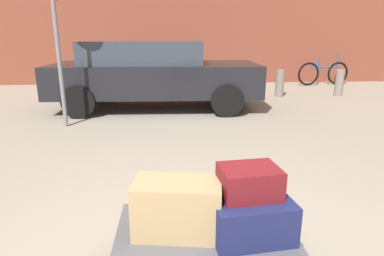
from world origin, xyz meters
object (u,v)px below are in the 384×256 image
object	(u,v)px
suitcase_navy_center	(248,213)
duffel_bag_tan_front_left	(178,208)
duffel_bag_maroon_topmost_pile	(249,182)
bollard_kerb_mid	(339,83)
no_parking_sign	(56,33)
parked_car	(153,73)
bicycle_leaning	(323,73)
luggage_cart	(205,244)
bollard_kerb_near	(280,83)

from	to	relation	value
suitcase_navy_center	duffel_bag_tan_front_left	xyz separation A→B (m)	(-0.44, 0.02, 0.05)
duffel_bag_tan_front_left	duffel_bag_maroon_topmost_pile	xyz separation A→B (m)	(0.44, -0.02, 0.17)
bollard_kerb_mid	no_parking_sign	size ratio (longest dim) A/B	0.27
suitcase_navy_center	parked_car	xyz separation A→B (m)	(-0.81, 5.32, 0.29)
duffel_bag_tan_front_left	bicycle_leaning	xyz separation A→B (m)	(4.86, 8.38, -0.14)
no_parking_sign	luggage_cart	bearing A→B (deg)	-62.69
parked_car	bicycle_leaning	bearing A→B (deg)	30.46
duffel_bag_tan_front_left	bollard_kerb_near	bearing A→B (deg)	74.72
duffel_bag_maroon_topmost_pile	bollard_kerb_near	world-z (taller)	duffel_bag_maroon_topmost_pile
luggage_cart	duffel_bag_tan_front_left	world-z (taller)	duffel_bag_tan_front_left
luggage_cart	parked_car	size ratio (longest dim) A/B	0.26
duffel_bag_maroon_topmost_pile	suitcase_navy_center	bearing A→B (deg)	-96.49
duffel_bag_tan_front_left	no_parking_sign	bearing A→B (deg)	123.68
duffel_bag_tan_front_left	no_parking_sign	distance (m)	4.43
no_parking_sign	duffel_bag_tan_front_left	bearing A→B (deg)	-64.55
suitcase_navy_center	no_parking_sign	distance (m)	4.65
duffel_bag_tan_front_left	bollard_kerb_mid	size ratio (longest dim) A/B	0.77
duffel_bag_maroon_topmost_pile	bollard_kerb_mid	world-z (taller)	duffel_bag_maroon_topmost_pile
bicycle_leaning	bollard_kerb_mid	xyz separation A→B (m)	(-0.47, -1.93, -0.03)
parked_car	bollard_kerb_mid	xyz separation A→B (m)	(4.76, 1.15, -0.42)
parked_car	bollard_kerb_near	world-z (taller)	parked_car
luggage_cart	duffel_bag_maroon_topmost_pile	distance (m)	0.49
duffel_bag_maroon_topmost_pile	no_parking_sign	world-z (taller)	no_parking_sign
bicycle_leaning	bollard_kerb_mid	size ratio (longest dim) A/B	2.54
duffel_bag_tan_front_left	parked_car	size ratio (longest dim) A/B	0.12
bicycle_leaning	bollard_kerb_mid	world-z (taller)	bicycle_leaning
bollard_kerb_near	duffel_bag_tan_front_left	bearing A→B (deg)	-113.51
suitcase_navy_center	duffel_bag_tan_front_left	world-z (taller)	duffel_bag_tan_front_left
bollard_kerb_near	suitcase_navy_center	bearing A→B (deg)	-110.13
suitcase_navy_center	bollard_kerb_mid	xyz separation A→B (m)	(3.95, 6.46, -0.12)
duffel_bag_maroon_topmost_pile	bicycle_leaning	size ratio (longest dim) A/B	0.20
duffel_bag_tan_front_left	duffel_bag_maroon_topmost_pile	size ratio (longest dim) A/B	1.51
luggage_cart	bollard_kerb_near	distance (m)	6.99
suitcase_navy_center	bicycle_leaning	size ratio (longest dim) A/B	0.27
bicycle_leaning	parked_car	bearing A→B (deg)	-149.54
duffel_bag_tan_front_left	luggage_cart	bearing A→B (deg)	-1.04
duffel_bag_maroon_topmost_pile	parked_car	xyz separation A→B (m)	(-0.81, 5.32, 0.08)
bicycle_leaning	no_parking_sign	xyz separation A→B (m)	(-6.71, -4.50, 1.20)
duffel_bag_tan_front_left	bollard_kerb_near	world-z (taller)	bollard_kerb_near
duffel_bag_maroon_topmost_pile	bicycle_leaning	world-z (taller)	bicycle_leaning
suitcase_navy_center	parked_car	world-z (taller)	parked_car
suitcase_navy_center	bicycle_leaning	xyz separation A→B (m)	(4.42, 8.40, -0.09)
bollard_kerb_near	bollard_kerb_mid	xyz separation A→B (m)	(1.58, 0.00, 0.00)
duffel_bag_maroon_topmost_pile	luggage_cart	bearing A→B (deg)	175.77
suitcase_navy_center	bollard_kerb_near	world-z (taller)	bollard_kerb_near
duffel_bag_maroon_topmost_pile	parked_car	world-z (taller)	parked_car
duffel_bag_maroon_topmost_pile	parked_car	bearing A→B (deg)	92.20
luggage_cart	bollard_kerb_near	bearing A→B (deg)	67.87
suitcase_navy_center	luggage_cart	bearing A→B (deg)	175.32
duffel_bag_tan_front_left	bollard_kerb_mid	xyz separation A→B (m)	(4.39, 6.45, -0.17)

